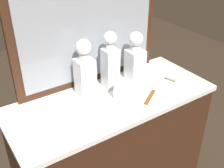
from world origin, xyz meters
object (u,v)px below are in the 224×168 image
crystal_decanter_far_right (135,61)px  silver_brush_rear (176,75)px  crystal_decanter_far_left (85,73)px  crystal_decanter_right (110,65)px  crystal_tumbler_right (121,91)px  tortoiseshell_comb (150,97)px

crystal_decanter_far_right → silver_brush_rear: 0.26m
crystal_decanter_far_left → crystal_decanter_far_right: crystal_decanter_far_left is taller
crystal_decanter_right → silver_brush_rear: size_ratio=2.06×
crystal_tumbler_right → crystal_decanter_right: bearing=81.4°
crystal_decanter_far_right → crystal_tumbler_right: (-0.18, -0.12, -0.07)m
crystal_decanter_right → crystal_tumbler_right: crystal_decanter_right is taller
crystal_decanter_far_left → tortoiseshell_comb: bearing=-40.2°
crystal_decanter_far_right → crystal_decanter_far_left: bearing=177.5°
crystal_tumbler_right → silver_brush_rear: 0.40m
crystal_decanter_far_left → tortoiseshell_comb: 0.35m
crystal_tumbler_right → tortoiseshell_comb: 0.15m
crystal_tumbler_right → tortoiseshell_comb: crystal_tumbler_right is taller
crystal_decanter_far_right → crystal_tumbler_right: size_ratio=3.09×
crystal_decanter_far_left → crystal_decanter_right: 0.15m
crystal_tumbler_right → tortoiseshell_comb: bearing=-31.4°
crystal_decanter_far_right → silver_brush_rear: bearing=-28.6°
crystal_decanter_far_right → crystal_tumbler_right: 0.23m
crystal_tumbler_right → tortoiseshell_comb: size_ratio=0.69×
crystal_decanter_far_left → tortoiseshell_comb: (0.25, -0.21, -0.12)m
silver_brush_rear → crystal_decanter_far_right: bearing=151.4°
tortoiseshell_comb → crystal_decanter_far_left: bearing=139.8°
crystal_decanter_far_left → silver_brush_rear: size_ratio=1.99×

